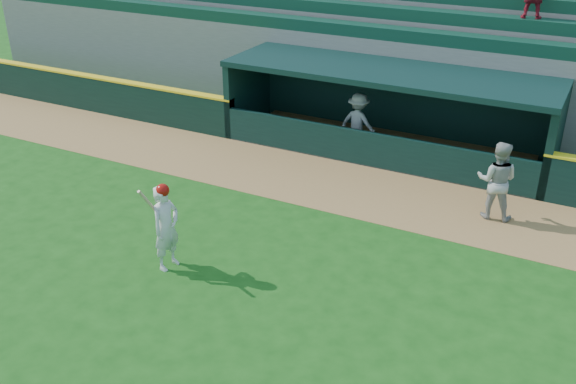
# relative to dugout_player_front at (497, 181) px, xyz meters

# --- Properties ---
(ground) EXTENTS (120.00, 120.00, 0.00)m
(ground) POSITION_rel_dugout_player_front_xyz_m (-3.70, -5.01, -0.95)
(ground) COLOR #174C13
(ground) RESTS_ON ground
(warning_track) EXTENTS (40.00, 3.00, 0.01)m
(warning_track) POSITION_rel_dugout_player_front_xyz_m (-3.70, -0.11, -0.95)
(warning_track) COLOR olive
(warning_track) RESTS_ON ground
(field_wall_left) EXTENTS (15.50, 0.30, 1.20)m
(field_wall_left) POSITION_rel_dugout_player_front_xyz_m (-15.95, 1.54, -0.35)
(field_wall_left) COLOR black
(field_wall_left) RESTS_ON ground
(wall_stripe_left) EXTENTS (15.50, 0.32, 0.06)m
(wall_stripe_left) POSITION_rel_dugout_player_front_xyz_m (-15.95, 1.54, 0.28)
(wall_stripe_left) COLOR yellow
(wall_stripe_left) RESTS_ON field_wall_left
(dugout_player_front) EXTENTS (0.98, 0.79, 1.91)m
(dugout_player_front) POSITION_rel_dugout_player_front_xyz_m (0.00, 0.00, 0.00)
(dugout_player_front) COLOR #A0A09A
(dugout_player_front) RESTS_ON ground
(dugout_player_inside) EXTENTS (1.20, 0.79, 1.74)m
(dugout_player_inside) POSITION_rel_dugout_player_front_xyz_m (-4.42, 2.40, -0.08)
(dugout_player_inside) COLOR #ADADA8
(dugout_player_inside) RESTS_ON ground
(dugout) EXTENTS (9.40, 2.80, 2.46)m
(dugout) POSITION_rel_dugout_player_front_xyz_m (-3.70, 3.00, 0.40)
(dugout) COLOR #62625D
(dugout) RESTS_ON ground
(stands) EXTENTS (34.50, 6.25, 7.59)m
(stands) POSITION_rel_dugout_player_front_xyz_m (-3.71, 7.56, 1.45)
(stands) COLOR slate
(stands) RESTS_ON ground
(batter_at_plate) EXTENTS (0.51, 0.84, 1.91)m
(batter_at_plate) POSITION_rel_dugout_player_front_xyz_m (-5.49, -5.31, -0.01)
(batter_at_plate) COLOR silver
(batter_at_plate) RESTS_ON ground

